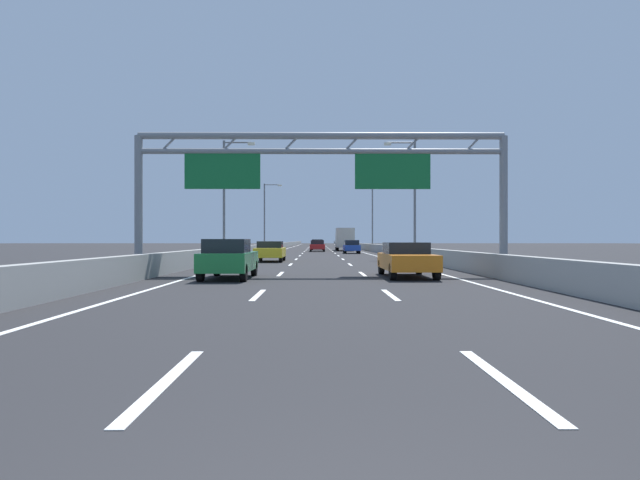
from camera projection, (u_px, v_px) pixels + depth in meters
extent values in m
plane|color=#262628|center=(318.00, 248.00, 102.29)|extent=(260.00, 260.00, 0.00)
cube|color=white|center=(167.00, 381.00, 5.78)|extent=(0.16, 3.00, 0.01)
cube|color=white|center=(258.00, 295.00, 14.78)|extent=(0.16, 3.00, 0.01)
cube|color=white|center=(280.00, 274.00, 23.78)|extent=(0.16, 3.00, 0.01)
cube|color=white|center=(291.00, 265.00, 32.78)|extent=(0.16, 3.00, 0.01)
cube|color=white|center=(296.00, 259.00, 41.78)|extent=(0.16, 3.00, 0.01)
cube|color=white|center=(300.00, 256.00, 50.78)|extent=(0.16, 3.00, 0.01)
cube|color=white|center=(303.00, 253.00, 59.78)|extent=(0.16, 3.00, 0.01)
cube|color=white|center=(304.00, 252.00, 68.78)|extent=(0.16, 3.00, 0.01)
cube|color=white|center=(306.00, 250.00, 77.78)|extent=(0.16, 3.00, 0.01)
cube|color=white|center=(307.00, 249.00, 86.78)|extent=(0.16, 3.00, 0.01)
cube|color=white|center=(308.00, 248.00, 95.78)|extent=(0.16, 3.00, 0.01)
cube|color=white|center=(309.00, 247.00, 104.78)|extent=(0.16, 3.00, 0.01)
cube|color=white|center=(309.00, 247.00, 113.78)|extent=(0.16, 3.00, 0.01)
cube|color=white|center=(310.00, 246.00, 122.78)|extent=(0.16, 3.00, 0.01)
cube|color=white|center=(310.00, 246.00, 131.78)|extent=(0.16, 3.00, 0.01)
cube|color=white|center=(311.00, 245.00, 140.78)|extent=(0.16, 3.00, 0.01)
cube|color=white|center=(311.00, 245.00, 149.78)|extent=(0.16, 3.00, 0.01)
cube|color=white|center=(312.00, 245.00, 158.78)|extent=(0.16, 3.00, 0.01)
cube|color=white|center=(504.00, 380.00, 5.80)|extent=(0.16, 3.00, 0.01)
cube|color=white|center=(390.00, 295.00, 14.80)|extent=(0.16, 3.00, 0.01)
cube|color=white|center=(363.00, 274.00, 23.80)|extent=(0.16, 3.00, 0.01)
cube|color=white|center=(350.00, 265.00, 32.80)|extent=(0.16, 3.00, 0.01)
cube|color=white|center=(343.00, 259.00, 41.80)|extent=(0.16, 3.00, 0.01)
cube|color=white|center=(338.00, 256.00, 50.80)|extent=(0.16, 3.00, 0.01)
cube|color=white|center=(335.00, 253.00, 59.80)|extent=(0.16, 3.00, 0.01)
cube|color=white|center=(333.00, 252.00, 68.80)|extent=(0.16, 3.00, 0.01)
cube|color=white|center=(331.00, 250.00, 77.80)|extent=(0.16, 3.00, 0.01)
cube|color=white|center=(330.00, 249.00, 86.80)|extent=(0.16, 3.00, 0.01)
cube|color=white|center=(328.00, 248.00, 95.80)|extent=(0.16, 3.00, 0.01)
cube|color=white|center=(327.00, 247.00, 104.80)|extent=(0.16, 3.00, 0.01)
cube|color=white|center=(327.00, 247.00, 113.80)|extent=(0.16, 3.00, 0.01)
cube|color=white|center=(326.00, 246.00, 122.80)|extent=(0.16, 3.00, 0.01)
cube|color=white|center=(325.00, 246.00, 131.80)|extent=(0.16, 3.00, 0.01)
cube|color=white|center=(325.00, 245.00, 140.80)|extent=(0.16, 3.00, 0.01)
cube|color=white|center=(324.00, 245.00, 149.80)|extent=(0.16, 3.00, 0.01)
cube|color=white|center=(324.00, 245.00, 158.80)|extent=(0.16, 3.00, 0.01)
cube|color=white|center=(287.00, 249.00, 90.26)|extent=(0.16, 176.00, 0.01)
cube|color=white|center=(350.00, 249.00, 90.32)|extent=(0.16, 176.00, 0.01)
cube|color=#9E9E99|center=(285.00, 245.00, 112.26)|extent=(0.45, 220.00, 0.95)
cube|color=#9E9E99|center=(351.00, 245.00, 112.33)|extent=(0.45, 220.00, 0.95)
cylinder|color=gray|center=(139.00, 204.00, 24.44)|extent=(0.36, 0.36, 6.20)
cylinder|color=gray|center=(504.00, 205.00, 24.53)|extent=(0.36, 0.36, 6.20)
cylinder|color=gray|center=(321.00, 136.00, 24.48)|extent=(16.48, 0.32, 0.32)
cylinder|color=gray|center=(321.00, 151.00, 24.48)|extent=(16.48, 0.26, 0.26)
cylinder|color=gray|center=(169.00, 143.00, 24.45)|extent=(0.74, 0.10, 0.74)
cylinder|color=gray|center=(230.00, 143.00, 24.46)|extent=(0.74, 0.10, 0.74)
cylinder|color=gray|center=(291.00, 144.00, 24.48)|extent=(0.74, 0.10, 0.74)
cylinder|color=gray|center=(352.00, 144.00, 24.49)|extent=(0.74, 0.10, 0.74)
cylinder|color=gray|center=(413.00, 144.00, 24.51)|extent=(0.74, 0.10, 0.74)
cylinder|color=gray|center=(473.00, 144.00, 24.52)|extent=(0.74, 0.10, 0.74)
cube|color=#146B33|center=(223.00, 171.00, 24.46)|extent=(3.40, 0.12, 1.60)
cube|color=#146B33|center=(393.00, 171.00, 24.50)|extent=(3.40, 0.12, 1.60)
cylinder|color=slate|center=(224.00, 200.00, 43.74)|extent=(0.20, 0.20, 9.50)
cylinder|color=slate|center=(238.00, 142.00, 43.74)|extent=(2.20, 0.12, 0.12)
cube|color=#F2EAC6|center=(251.00, 144.00, 43.75)|extent=(0.56, 0.28, 0.20)
cylinder|color=slate|center=(415.00, 200.00, 43.82)|extent=(0.20, 0.20, 9.50)
cylinder|color=slate|center=(401.00, 143.00, 43.81)|extent=(2.20, 0.12, 0.12)
cube|color=#F2EAC6|center=(388.00, 144.00, 43.81)|extent=(0.56, 0.28, 0.20)
cylinder|color=slate|center=(264.00, 217.00, 77.33)|extent=(0.20, 0.20, 9.50)
cylinder|color=slate|center=(272.00, 185.00, 77.33)|extent=(2.20, 0.12, 0.12)
cube|color=#F2EAC6|center=(280.00, 185.00, 77.34)|extent=(0.56, 0.28, 0.20)
cylinder|color=slate|center=(372.00, 217.00, 77.41)|extent=(0.20, 0.20, 9.50)
cylinder|color=slate|center=(365.00, 185.00, 77.40)|extent=(2.20, 0.12, 0.12)
cube|color=#F2EAC6|center=(357.00, 185.00, 77.40)|extent=(0.56, 0.28, 0.20)
cube|color=red|center=(317.00, 247.00, 69.18)|extent=(1.90, 4.55, 0.61)
cube|color=black|center=(317.00, 242.00, 69.59)|extent=(1.67, 2.10, 0.51)
cylinder|color=black|center=(311.00, 249.00, 70.89)|extent=(0.22, 0.64, 0.64)
cylinder|color=black|center=(324.00, 249.00, 70.90)|extent=(0.22, 0.64, 0.64)
cylinder|color=black|center=(311.00, 249.00, 67.45)|extent=(0.22, 0.64, 0.64)
cylinder|color=black|center=(324.00, 249.00, 67.46)|extent=(0.22, 0.64, 0.64)
cube|color=yellow|center=(270.00, 252.00, 37.52)|extent=(1.89, 4.48, 0.63)
cube|color=black|center=(270.00, 245.00, 37.45)|extent=(1.66, 1.94, 0.45)
cylinder|color=black|center=(261.00, 256.00, 39.21)|extent=(0.22, 0.64, 0.64)
cylinder|color=black|center=(284.00, 256.00, 39.22)|extent=(0.22, 0.64, 0.64)
cylinder|color=black|center=(255.00, 258.00, 35.83)|extent=(0.22, 0.64, 0.64)
cylinder|color=black|center=(281.00, 258.00, 35.84)|extent=(0.22, 0.64, 0.64)
cube|color=#A8ADB2|center=(317.00, 245.00, 79.40)|extent=(1.78, 4.53, 0.70)
cube|color=black|center=(317.00, 241.00, 78.85)|extent=(1.57, 1.86, 0.54)
cylinder|color=black|center=(312.00, 248.00, 81.11)|extent=(0.22, 0.64, 0.64)
cylinder|color=black|center=(323.00, 248.00, 81.12)|extent=(0.22, 0.64, 0.64)
cylinder|color=black|center=(312.00, 248.00, 77.68)|extent=(0.22, 0.64, 0.64)
cylinder|color=black|center=(323.00, 248.00, 77.68)|extent=(0.22, 0.64, 0.64)
cube|color=orange|center=(407.00, 262.00, 21.93)|extent=(1.86, 4.64, 0.62)
cube|color=black|center=(406.00, 248.00, 22.22)|extent=(1.63, 2.13, 0.46)
cylinder|color=black|center=(381.00, 267.00, 23.70)|extent=(0.22, 0.64, 0.64)
cylinder|color=black|center=(419.00, 267.00, 23.71)|extent=(0.22, 0.64, 0.64)
cylinder|color=black|center=(393.00, 272.00, 20.16)|extent=(0.22, 0.64, 0.64)
cylinder|color=black|center=(437.00, 272.00, 20.17)|extent=(0.22, 0.64, 0.64)
cube|color=#1E7A38|center=(229.00, 261.00, 21.12)|extent=(1.77, 4.35, 0.70)
cube|color=black|center=(227.00, 246.00, 20.57)|extent=(1.56, 1.92, 0.52)
cylinder|color=black|center=(217.00, 268.00, 22.74)|extent=(0.22, 0.64, 0.64)
cylinder|color=black|center=(254.00, 268.00, 22.75)|extent=(0.22, 0.64, 0.64)
cylinder|color=black|center=(200.00, 273.00, 19.50)|extent=(0.22, 0.64, 0.64)
cylinder|color=black|center=(244.00, 273.00, 19.50)|extent=(0.22, 0.64, 0.64)
cube|color=silver|center=(318.00, 243.00, 129.19)|extent=(1.74, 4.28, 0.69)
cube|color=black|center=(318.00, 241.00, 129.22)|extent=(1.53, 1.78, 0.50)
cylinder|color=black|center=(315.00, 245.00, 130.77)|extent=(0.22, 0.64, 0.64)
cylinder|color=black|center=(321.00, 245.00, 130.78)|extent=(0.22, 0.64, 0.64)
cylinder|color=black|center=(314.00, 245.00, 127.60)|extent=(0.22, 0.64, 0.64)
cylinder|color=black|center=(321.00, 245.00, 127.60)|extent=(0.22, 0.64, 0.64)
cube|color=#2347AD|center=(352.00, 248.00, 59.68)|extent=(1.72, 4.11, 0.60)
cube|color=black|center=(352.00, 243.00, 59.42)|extent=(1.52, 1.91, 0.54)
cylinder|color=black|center=(344.00, 250.00, 61.18)|extent=(0.22, 0.64, 0.64)
cylinder|color=black|center=(357.00, 250.00, 61.18)|extent=(0.22, 0.64, 0.64)
cylinder|color=black|center=(345.00, 251.00, 58.17)|extent=(0.22, 0.64, 0.64)
cylinder|color=black|center=(359.00, 251.00, 58.18)|extent=(0.22, 0.64, 0.64)
cube|color=silver|center=(344.00, 240.00, 77.75)|extent=(2.33, 2.13, 1.90)
cube|color=beige|center=(345.00, 238.00, 73.84)|extent=(2.33, 5.28, 2.60)
cylinder|color=black|center=(336.00, 247.00, 77.91)|extent=(0.28, 0.96, 0.96)
cylinder|color=black|center=(351.00, 247.00, 77.92)|extent=(0.28, 0.96, 0.96)
cylinder|color=black|center=(338.00, 247.00, 72.59)|extent=(0.28, 0.96, 0.96)
cylinder|color=black|center=(353.00, 247.00, 72.61)|extent=(0.28, 0.96, 0.96)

